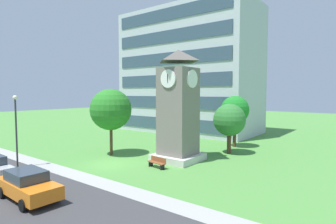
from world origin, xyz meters
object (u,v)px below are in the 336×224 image
park_bench (157,162)px  tree_streetside (235,110)px  parked_car_orange (28,185)px  street_lamp (16,123)px  tree_by_building (229,120)px  clock_tower (178,112)px  tree_near_tower (111,110)px

park_bench → tree_streetside: 12.90m
tree_streetside → parked_car_orange: (-2.94, -22.04, -3.37)m
street_lamp → tree_by_building: 19.54m
street_lamp → tree_by_building: street_lamp is taller
clock_tower → street_lamp: clock_tower is taller
tree_streetside → parked_car_orange: tree_streetside is taller
park_bench → tree_by_building: bearing=74.9°
street_lamp → tree_near_tower: (2.61, 7.89, 0.83)m
clock_tower → tree_by_building: size_ratio=1.97×
park_bench → parked_car_orange: bearing=-99.3°
tree_by_building → tree_streetside: size_ratio=0.87×
clock_tower → tree_streetside: size_ratio=1.71×
clock_tower → park_bench: 5.08m
clock_tower → tree_near_tower: bearing=-161.9°
park_bench → tree_streetside: (1.33, 12.27, 3.77)m
park_bench → tree_streetside: size_ratio=0.32×
tree_by_building → tree_streetside: 3.80m
tree_near_tower → tree_by_building: bearing=40.5°
tree_near_tower → clock_tower: bearing=18.1°
tree_by_building → parked_car_orange: tree_by_building is taller
tree_near_tower → parked_car_orange: tree_near_tower is taller
park_bench → tree_by_building: (2.34, 8.69, 2.98)m
street_lamp → tree_streetside: (10.69, 19.23, 0.52)m
clock_tower → parked_car_orange: size_ratio=2.11×
street_lamp → parked_car_orange: bearing=-19.9°
clock_tower → tree_streetside: 9.27m
street_lamp → tree_near_tower: tree_near_tower is taller
tree_by_building → park_bench: bearing=-105.1°
tree_near_tower → parked_car_orange: 12.42m
tree_streetside → street_lamp: bearing=-119.1°
tree_near_tower → street_lamp: bearing=-108.3°
tree_streetside → park_bench: bearing=-96.2°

